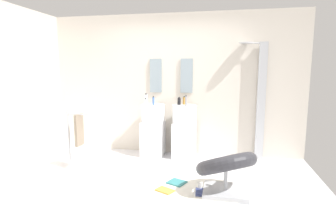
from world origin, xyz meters
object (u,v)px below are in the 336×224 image
at_px(magazine_teal, 177,182).
at_px(coffee_mug, 200,186).
at_px(magazine_ochre, 165,190).
at_px(soap_bottle_white, 146,99).
at_px(soap_bottle_clear, 146,102).
at_px(shower_column, 260,99).
at_px(soap_bottle_amber, 184,101).
at_px(soap_bottle_blue, 153,101).
at_px(lounge_chair, 226,168).
at_px(pedestal_sink_left, 153,129).
at_px(towel_rack, 78,131).
at_px(pedestal_sink_right, 184,131).
at_px(soap_bottle_grey, 186,101).
at_px(magazine_navy, 206,192).
at_px(soap_bottle_black, 179,101).

height_order(magazine_teal, coffee_mug, coffee_mug).
bearing_deg(magazine_teal, magazine_ochre, -86.79).
bearing_deg(magazine_ochre, soap_bottle_white, 141.18).
bearing_deg(soap_bottle_clear, magazine_ochre, -64.99).
bearing_deg(shower_column, magazine_teal, -131.60).
bearing_deg(soap_bottle_clear, soap_bottle_amber, 19.68).
distance_m(coffee_mug, soap_bottle_clear, 1.89).
relative_size(shower_column, magazine_ochre, 8.96).
bearing_deg(magazine_ochre, coffee_mug, 45.12).
distance_m(magazine_ochre, soap_bottle_blue, 1.78).
height_order(lounge_chair, soap_bottle_amber, soap_bottle_amber).
height_order(shower_column, soap_bottle_white, shower_column).
height_order(pedestal_sink_left, towel_rack, pedestal_sink_left).
bearing_deg(soap_bottle_clear, pedestal_sink_right, 9.94).
height_order(towel_rack, soap_bottle_grey, soap_bottle_grey).
relative_size(shower_column, soap_bottle_blue, 12.68).
bearing_deg(magazine_teal, pedestal_sink_left, 142.42).
distance_m(magazine_navy, soap_bottle_white, 2.13).
bearing_deg(magazine_teal, soap_bottle_amber, 117.68).
bearing_deg(magazine_teal, soap_bottle_black, 121.76).
bearing_deg(soap_bottle_amber, soap_bottle_clear, -160.32).
bearing_deg(magazine_teal, lounge_chair, 8.21).
bearing_deg(coffee_mug, soap_bottle_amber, 106.23).
distance_m(pedestal_sink_right, coffee_mug, 1.46).
bearing_deg(soap_bottle_blue, soap_bottle_black, 19.03).
relative_size(magazine_ochre, soap_bottle_grey, 1.20).
relative_size(magazine_ochre, soap_bottle_amber, 1.54).
distance_m(magazine_teal, soap_bottle_black, 1.60).
xyz_separation_m(lounge_chair, magazine_navy, (-0.25, -0.06, -0.33)).
relative_size(coffee_mug, soap_bottle_black, 0.75).
bearing_deg(magazine_navy, soap_bottle_clear, 127.02).
bearing_deg(soap_bottle_clear, soap_bottle_grey, -1.83).
bearing_deg(soap_bottle_black, lounge_chair, -59.62).
bearing_deg(coffee_mug, soap_bottle_grey, 106.64).
bearing_deg(magazine_teal, pedestal_sink_right, 117.18).
bearing_deg(soap_bottle_amber, magazine_navy, -72.04).
relative_size(magazine_teal, soap_bottle_amber, 1.55).
relative_size(coffee_mug, soap_bottle_clear, 0.81).
height_order(pedestal_sink_left, magazine_navy, pedestal_sink_left).
bearing_deg(soap_bottle_black, soap_bottle_clear, -164.32).
bearing_deg(lounge_chair, pedestal_sink_left, 133.54).
bearing_deg(pedestal_sink_right, magazine_ochre, -91.58).
height_order(pedestal_sink_left, soap_bottle_blue, soap_bottle_blue).
relative_size(magazine_navy, magazine_ochre, 1.14).
bearing_deg(soap_bottle_grey, soap_bottle_clear, 178.17).
bearing_deg(pedestal_sink_left, towel_rack, -135.23).
distance_m(magazine_teal, soap_bottle_amber, 1.66).
distance_m(towel_rack, magazine_navy, 2.18).
xyz_separation_m(coffee_mug, soap_bottle_amber, (-0.42, 1.45, 0.97)).
bearing_deg(soap_bottle_black, coffee_mug, -69.80).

